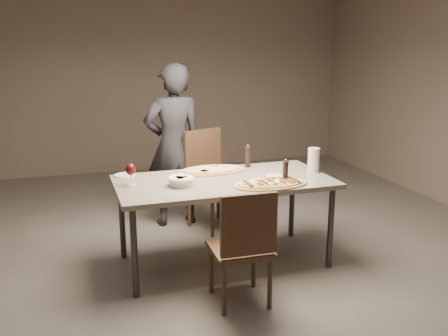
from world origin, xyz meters
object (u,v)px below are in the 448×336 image
object	(u,v)px
dining_table	(224,186)
chair_far	(210,173)
zucchini_pizza	(270,183)
carafe	(314,160)
ham_pizza	(212,170)
bread_basket	(181,180)
diner	(174,146)
pepper_mill_left	(248,157)
chair_near	(244,242)

from	to	relation	value
dining_table	chair_far	size ratio (longest dim) A/B	1.81
zucchini_pizza	carafe	xyz separation A→B (m)	(0.53, 0.27, 0.09)
dining_table	zucchini_pizza	xyz separation A→B (m)	(0.30, -0.28, 0.07)
ham_pizza	bread_basket	size ratio (longest dim) A/B	2.76
diner	ham_pizza	bearing A→B (deg)	98.42
zucchini_pizza	pepper_mill_left	bearing A→B (deg)	67.53
bread_basket	carafe	distance (m)	1.22
dining_table	pepper_mill_left	bearing A→B (deg)	44.97
zucchini_pizza	chair_far	distance (m)	1.23
chair_near	chair_far	distance (m)	1.69
chair_near	dining_table	bearing A→B (deg)	84.22
chair_far	diner	distance (m)	0.47
pepper_mill_left	bread_basket	bearing A→B (deg)	-150.71
chair_near	chair_far	xyz separation A→B (m)	(0.25, 1.67, 0.06)
dining_table	diner	bearing A→B (deg)	99.62
diner	bread_basket	bearing A→B (deg)	77.20
ham_pizza	bread_basket	bearing A→B (deg)	-116.33
dining_table	zucchini_pizza	bearing A→B (deg)	-42.90
ham_pizza	bread_basket	distance (m)	0.50
zucchini_pizza	ham_pizza	bearing A→B (deg)	101.25
zucchini_pizza	chair_far	world-z (taller)	chair_far
zucchini_pizza	pepper_mill_left	xyz separation A→B (m)	(0.04, 0.62, 0.08)
bread_basket	diner	world-z (taller)	diner
dining_table	diner	xyz separation A→B (m)	(-0.19, 1.09, 0.14)
dining_table	carafe	world-z (taller)	carafe
pepper_mill_left	carafe	distance (m)	0.60
ham_pizza	zucchini_pizza	bearing A→B (deg)	-39.91
dining_table	pepper_mill_left	world-z (taller)	pepper_mill_left
ham_pizza	carafe	xyz separation A→B (m)	(0.85, -0.29, 0.09)
bread_basket	carafe	world-z (taller)	carafe
chair_far	diner	size ratio (longest dim) A/B	0.60
ham_pizza	chair_far	bearing A→B (deg)	95.34
ham_pizza	pepper_mill_left	size ratio (longest dim) A/B	2.82
ham_pizza	diner	world-z (taller)	diner
zucchini_pizza	carafe	distance (m)	0.60
diner	chair_near	bearing A→B (deg)	89.68
pepper_mill_left	diner	world-z (taller)	diner
carafe	diner	size ratio (longest dim) A/B	0.13
zucchini_pizza	carafe	size ratio (longest dim) A/B	2.86
chair_far	ham_pizza	bearing A→B (deg)	54.03
chair_far	pepper_mill_left	bearing A→B (deg)	87.14
ham_pizza	diner	distance (m)	0.83
ham_pizza	chair_near	size ratio (longest dim) A/B	0.67
carafe	chair_near	distance (m)	1.24
chair_near	chair_far	size ratio (longest dim) A/B	0.89
chair_near	chair_far	bearing A→B (deg)	83.35
zucchini_pizza	chair_far	size ratio (longest dim) A/B	0.62
zucchini_pizza	diner	xyz separation A→B (m)	(-0.49, 1.37, 0.07)
dining_table	chair_far	distance (m)	0.95
ham_pizza	carafe	distance (m)	0.90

